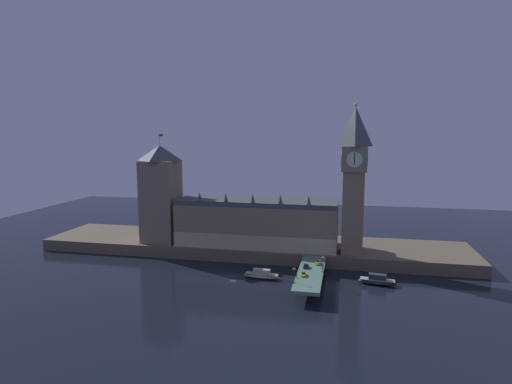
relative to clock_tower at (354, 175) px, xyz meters
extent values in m
plane|color=black|center=(-51.11, -26.35, -42.94)|extent=(400.00, 400.00, 0.00)
cube|color=brown|center=(-51.11, 12.65, -40.02)|extent=(220.00, 42.00, 5.85)
cube|color=#7F7056|center=(-47.05, 6.04, -26.69)|extent=(80.42, 23.78, 20.81)
cube|color=tan|center=(-47.05, -5.97, -33.35)|extent=(80.42, 0.20, 7.49)
cube|color=#42474C|center=(-47.05, 6.04, -15.08)|extent=(80.42, 21.88, 2.40)
cone|color=#42474C|center=(-73.86, -4.06, -11.59)|extent=(2.40, 2.40, 4.58)
cone|color=#42474C|center=(-60.46, -4.06, -11.59)|extent=(2.40, 2.40, 4.58)
cone|color=#42474C|center=(-47.05, -4.06, -11.59)|extent=(2.40, 2.40, 4.58)
cone|color=#42474C|center=(-33.65, -4.06, -11.59)|extent=(2.40, 2.40, 4.58)
cone|color=#42474C|center=(-20.25, -4.06, -11.59)|extent=(2.40, 2.40, 4.58)
cube|color=#7F7056|center=(0.00, 0.00, -17.62)|extent=(9.69, 9.69, 38.94)
cube|color=#7F7056|center=(0.00, 0.00, 7.64)|extent=(11.44, 11.44, 11.58)
cylinder|color=#B7E5B7|center=(0.00, -5.84, 7.64)|extent=(7.14, 0.25, 7.14)
cylinder|color=#B7E5B7|center=(0.00, 5.84, 7.64)|extent=(7.14, 0.25, 7.14)
cylinder|color=#B7E5B7|center=(5.84, 0.00, 7.64)|extent=(0.25, 7.14, 7.14)
cylinder|color=#B7E5B7|center=(-5.84, 0.00, 7.64)|extent=(0.25, 7.14, 7.14)
cube|color=black|center=(0.00, -6.03, 8.17)|extent=(0.36, 0.10, 5.35)
pyramid|color=#42474C|center=(0.00, 0.00, 22.37)|extent=(11.44, 11.44, 17.90)
sphere|color=gold|center=(0.00, 0.00, 32.12)|extent=(1.60, 1.60, 1.60)
cube|color=#7F7056|center=(-97.98, 3.88, -15.91)|extent=(17.44, 17.44, 42.37)
pyramid|color=#42474C|center=(-97.98, 3.88, 9.21)|extent=(17.79, 17.79, 7.87)
cylinder|color=#99999E|center=(-97.98, 3.88, 16.15)|extent=(0.24, 0.24, 6.00)
cube|color=red|center=(-96.88, 3.88, 18.25)|extent=(2.00, 0.08, 1.20)
cube|color=slate|center=(-16.67, -31.35, -37.87)|extent=(10.50, 46.00, 1.40)
cube|color=brown|center=(-16.67, -39.01, -40.76)|extent=(8.92, 3.20, 4.37)
cube|color=brown|center=(-16.67, -23.68, -40.76)|extent=(8.92, 3.20, 4.37)
cube|color=black|center=(-18.98, -26.54, -36.56)|extent=(1.96, 4.16, 0.88)
cube|color=black|center=(-18.98, -26.54, -35.90)|extent=(1.61, 1.87, 0.45)
cylinder|color=black|center=(-19.91, -25.25, -36.85)|extent=(0.22, 0.64, 0.64)
cylinder|color=black|center=(-18.05, -25.25, -36.85)|extent=(0.22, 0.64, 0.64)
cylinder|color=black|center=(-19.91, -27.83, -36.85)|extent=(0.22, 0.64, 0.64)
cylinder|color=black|center=(-18.05, -27.83, -36.85)|extent=(0.22, 0.64, 0.64)
cube|color=yellow|center=(-18.98, -37.18, -36.62)|extent=(1.72, 4.04, 0.75)
cube|color=black|center=(-18.98, -37.18, -36.02)|extent=(1.41, 1.82, 0.45)
cylinder|color=black|center=(-19.80, -35.93, -36.85)|extent=(0.22, 0.64, 0.64)
cylinder|color=black|center=(-18.16, -35.93, -36.85)|extent=(0.22, 0.64, 0.64)
cylinder|color=black|center=(-19.80, -38.43, -36.85)|extent=(0.22, 0.64, 0.64)
cylinder|color=black|center=(-18.16, -38.43, -36.85)|extent=(0.22, 0.64, 0.64)
cube|color=yellow|center=(-14.36, -20.51, -36.51)|extent=(1.71, 4.21, 0.97)
cube|color=black|center=(-14.36, -20.51, -35.80)|extent=(1.41, 1.90, 0.45)
cylinder|color=black|center=(-13.54, -21.82, -36.85)|extent=(0.22, 0.64, 0.64)
cylinder|color=black|center=(-15.17, -21.82, -36.85)|extent=(0.22, 0.64, 0.64)
cylinder|color=black|center=(-13.54, -19.21, -36.85)|extent=(0.22, 0.64, 0.64)
cylinder|color=black|center=(-15.17, -19.21, -36.85)|extent=(0.22, 0.64, 0.64)
cylinder|color=black|center=(-21.29, -40.16, -36.76)|extent=(0.28, 0.28, 0.82)
cylinder|color=brown|center=(-21.29, -40.16, -36.01)|extent=(0.38, 0.38, 0.69)
sphere|color=tan|center=(-21.29, -40.16, -35.55)|extent=(0.22, 0.22, 0.22)
cylinder|color=black|center=(-12.05, -27.03, -36.73)|extent=(0.28, 0.28, 0.89)
cylinder|color=brown|center=(-12.05, -27.03, -35.92)|extent=(0.38, 0.38, 0.74)
sphere|color=tan|center=(-12.05, -27.03, -35.43)|extent=(0.24, 0.24, 0.24)
cylinder|color=black|center=(-21.29, -19.82, -36.78)|extent=(0.28, 0.28, 0.79)
cylinder|color=brown|center=(-21.29, -19.82, -36.05)|extent=(0.38, 0.38, 0.66)
sphere|color=tan|center=(-21.29, -19.82, -35.61)|extent=(0.21, 0.21, 0.21)
cylinder|color=#2D3333|center=(-21.69, -46.07, -36.92)|extent=(0.56, 0.56, 0.50)
cylinder|color=#2D3333|center=(-21.69, -46.07, -34.31)|extent=(0.18, 0.18, 4.73)
sphere|color=#F9E5A3|center=(-21.69, -46.07, -31.40)|extent=(0.60, 0.60, 0.60)
sphere|color=#F9E5A3|center=(-22.14, -46.07, -31.75)|extent=(0.44, 0.44, 0.44)
sphere|color=#F9E5A3|center=(-21.24, -46.07, -31.75)|extent=(0.44, 0.44, 0.44)
cylinder|color=#2D3333|center=(-11.65, -31.35, -36.92)|extent=(0.56, 0.56, 0.50)
cylinder|color=#2D3333|center=(-11.65, -31.35, -33.87)|extent=(0.18, 0.18, 5.60)
sphere|color=#F9E5A3|center=(-11.65, -31.35, -30.52)|extent=(0.60, 0.60, 0.60)
sphere|color=#F9E5A3|center=(-12.10, -31.35, -30.87)|extent=(0.44, 0.44, 0.44)
sphere|color=#F9E5A3|center=(-11.20, -31.35, -30.87)|extent=(0.44, 0.44, 0.44)
ellipsoid|color=#B2A893|center=(-37.95, -27.29, -41.93)|extent=(16.54, 5.51, 2.03)
cube|color=tan|center=(-37.95, -27.29, -41.01)|extent=(14.53, 4.51, 0.24)
cube|color=#B7B2A8|center=(-37.95, -27.29, -39.87)|extent=(7.50, 3.19, 2.03)
ellipsoid|color=#28282D|center=(10.48, -24.79, -41.83)|extent=(16.20, 6.33, 2.23)
cube|color=tan|center=(10.48, -24.79, -40.81)|extent=(14.22, 5.21, 0.24)
cube|color=#2D333D|center=(10.48, -24.79, -39.58)|extent=(7.38, 3.62, 2.23)
camera|label=1|loc=(-3.32, -201.87, 19.64)|focal=30.00mm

